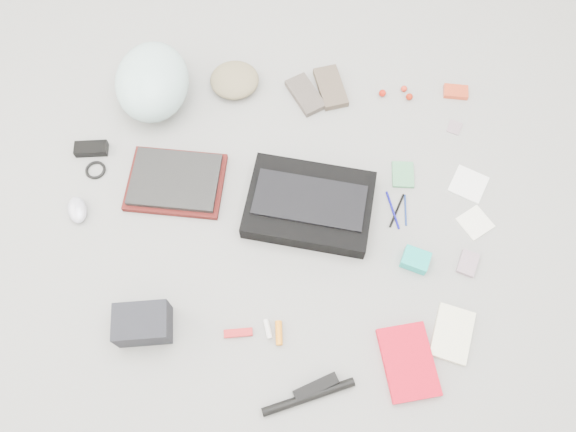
{
  "coord_description": "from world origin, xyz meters",
  "views": [
    {
      "loc": [
        0.01,
        -0.79,
        1.87
      ],
      "look_at": [
        0.0,
        0.0,
        0.05
      ],
      "focal_mm": 35.0,
      "sensor_mm": 36.0,
      "label": 1
    }
  ],
  "objects_px": {
    "messenger_bag": "(309,205)",
    "camera_bag": "(143,324)",
    "book_red": "(408,362)",
    "accordion_wallet": "(416,260)",
    "laptop": "(175,180)",
    "bike_helmet": "(152,82)"
  },
  "relations": [
    {
      "from": "book_red",
      "to": "accordion_wallet",
      "type": "height_order",
      "value": "accordion_wallet"
    },
    {
      "from": "bike_helmet",
      "to": "camera_bag",
      "type": "bearing_deg",
      "value": -86.74
    },
    {
      "from": "laptop",
      "to": "book_red",
      "type": "height_order",
      "value": "laptop"
    },
    {
      "from": "bike_helmet",
      "to": "accordion_wallet",
      "type": "height_order",
      "value": "bike_helmet"
    },
    {
      "from": "book_red",
      "to": "accordion_wallet",
      "type": "relative_size",
      "value": 2.63
    },
    {
      "from": "laptop",
      "to": "accordion_wallet",
      "type": "bearing_deg",
      "value": -13.81
    },
    {
      "from": "bike_helmet",
      "to": "book_red",
      "type": "distance_m",
      "value": 1.39
    },
    {
      "from": "messenger_bag",
      "to": "camera_bag",
      "type": "relative_size",
      "value": 2.52
    },
    {
      "from": "laptop",
      "to": "camera_bag",
      "type": "height_order",
      "value": "camera_bag"
    },
    {
      "from": "accordion_wallet",
      "to": "camera_bag",
      "type": "bearing_deg",
      "value": -144.18
    },
    {
      "from": "messenger_bag",
      "to": "bike_helmet",
      "type": "height_order",
      "value": "bike_helmet"
    },
    {
      "from": "laptop",
      "to": "bike_helmet",
      "type": "xyz_separation_m",
      "value": [
        -0.11,
        0.38,
        0.07
      ]
    },
    {
      "from": "laptop",
      "to": "bike_helmet",
      "type": "bearing_deg",
      "value": 111.05
    },
    {
      "from": "bike_helmet",
      "to": "book_red",
      "type": "xyz_separation_m",
      "value": [
        0.92,
        -1.03,
        -0.09
      ]
    },
    {
      "from": "camera_bag",
      "to": "book_red",
      "type": "relative_size",
      "value": 0.73
    },
    {
      "from": "book_red",
      "to": "accordion_wallet",
      "type": "bearing_deg",
      "value": 71.65
    },
    {
      "from": "bike_helmet",
      "to": "book_red",
      "type": "height_order",
      "value": "bike_helmet"
    },
    {
      "from": "messenger_bag",
      "to": "book_red",
      "type": "bearing_deg",
      "value": -49.65
    },
    {
      "from": "laptop",
      "to": "accordion_wallet",
      "type": "xyz_separation_m",
      "value": [
        0.86,
        -0.3,
        -0.01
      ]
    },
    {
      "from": "laptop",
      "to": "camera_bag",
      "type": "xyz_separation_m",
      "value": [
        -0.05,
        -0.54,
        0.02
      ]
    },
    {
      "from": "book_red",
      "to": "accordion_wallet",
      "type": "xyz_separation_m",
      "value": [
        0.05,
        0.35,
        0.01
      ]
    },
    {
      "from": "bike_helmet",
      "to": "accordion_wallet",
      "type": "xyz_separation_m",
      "value": [
        0.97,
        -0.68,
        -0.08
      ]
    }
  ]
}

